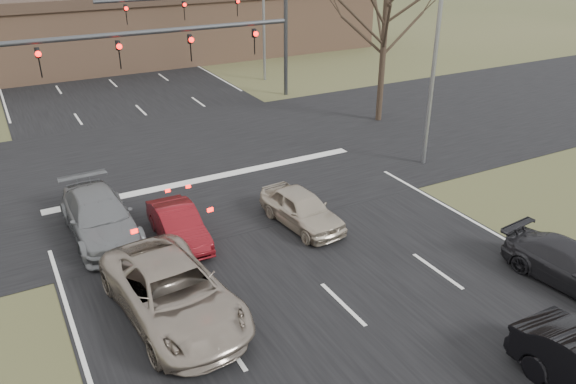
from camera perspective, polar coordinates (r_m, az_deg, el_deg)
name	(u,v)px	position (r m, az deg, el deg)	size (l,w,h in m)	color
ground	(412,372)	(14.41, 12.51, -17.40)	(360.00, 360.00, 0.00)	#414725
road_main	(51,24)	(68.69, -22.90, 15.44)	(14.00, 300.00, 0.02)	black
road_cross	(195,162)	(25.69, -9.44, 3.01)	(200.00, 14.00, 0.02)	black
building	(114,26)	(47.10, -17.29, 15.79)	(42.40, 10.40, 5.30)	#8C664B
mast_arm_near	(60,73)	(21.22, -22.11, 11.12)	(12.12, 0.24, 8.00)	#383A3D
mast_arm_far	(243,15)	(33.85, -4.64, 17.45)	(11.12, 0.24, 8.00)	#383A3D
streetlight_right_near	(434,37)	(24.37, 14.60, 15.02)	(2.34, 0.25, 10.00)	gray
car_silver_suv	(173,293)	(15.56, -11.57, -10.00)	(2.57, 5.57, 1.55)	gray
car_charcoal_sedan	(573,267)	(18.61, 27.00, -6.77)	(1.70, 4.19, 1.22)	black
car_grey_ahead	(100,217)	(20.11, -18.60, -2.38)	(2.04, 5.03, 1.46)	slate
car_red_ahead	(178,225)	(19.14, -11.07, -3.34)	(1.27, 3.65, 1.20)	maroon
car_silver_ahead	(302,209)	(19.78, 1.40, -1.70)	(1.51, 3.76, 1.28)	#BBAE97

